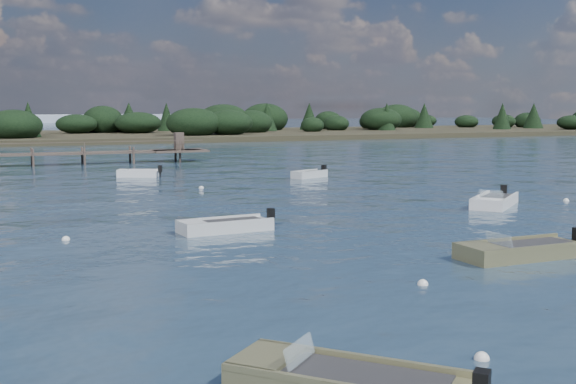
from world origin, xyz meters
name	(u,v)px	position (x,y,z in m)	size (l,w,h in m)	color
ground	(114,155)	(0.00, 60.00, 0.00)	(400.00, 400.00, 0.00)	#182939
dinghy_mid_white_a	(522,253)	(3.82, 1.27, 0.15)	(4.89, 1.74, 1.14)	#646242
dinghy_mid_white_b	(495,203)	(11.30, 11.95, 0.15)	(4.36, 4.01, 1.16)	silver
dinghy_mid_grey	(225,228)	(-3.85, 10.13, 0.14)	(4.18, 1.75, 1.04)	#A9AEB0
tender_far_white	(138,175)	(-2.54, 34.54, 0.16)	(3.21, 2.19, 1.10)	silver
tender_far_grey_b	(309,176)	(8.73, 29.20, 0.15)	(3.14, 2.11, 1.07)	#A9AEB0
buoy_a	(482,359)	(-3.74, -6.30, 0.00)	(0.32, 0.32, 0.32)	silver
buoy_c	(66,240)	(-10.09, 10.66, 0.00)	(0.32, 0.32, 0.32)	silver
buoy_d	(566,201)	(16.13, 11.98, 0.00)	(0.32, 0.32, 0.32)	silver
buoy_e	(201,188)	(-0.36, 25.65, 0.00)	(0.32, 0.32, 0.32)	silver
buoy_extra_a	(423,285)	(-1.39, -0.62, 0.00)	(0.32, 0.32, 0.32)	silver
far_headland	(223,125)	(25.00, 100.00, 1.96)	(190.00, 40.00, 5.80)	black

